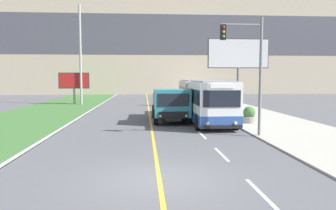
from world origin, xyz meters
The scene contains 12 objects.
ground_plane centered at (0.00, 0.00, 0.00)m, with size 300.00×300.00×0.00m, color #56565B.
lane_marking_centre centered at (0.29, 1.06, 0.00)m, with size 2.88×140.00×0.01m.
apartment_block_background centered at (0.00, 56.41, 10.76)m, with size 80.00×8.04×21.53m.
city_bus centered at (3.96, 14.10, 1.52)m, with size 2.63×11.82×2.99m.
dump_truck centered at (1.43, 13.17, 1.22)m, with size 2.51×6.70×2.39m.
utility_pole_far centered at (-7.90, 29.37, 5.88)m, with size 1.80×0.28×11.65m.
traffic_light_mast centered at (5.13, 7.08, 4.03)m, with size 2.28×0.32×6.36m.
billboard_large centered at (9.60, 24.59, 5.58)m, with size 6.58×0.24×7.33m.
billboard_small centered at (-8.78, 29.67, 2.71)m, with size 3.60×0.24×3.79m.
planter_round_near centered at (6.78, 11.97, 0.57)m, with size 1.04×1.04×1.13m.
planter_round_second centered at (6.99, 15.49, 0.55)m, with size 0.96×0.96×1.09m.
planter_round_third centered at (6.78, 19.02, 0.56)m, with size 0.92×0.92×1.10m.
Camera 1 is at (-0.45, -10.03, 3.19)m, focal length 35.00 mm.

